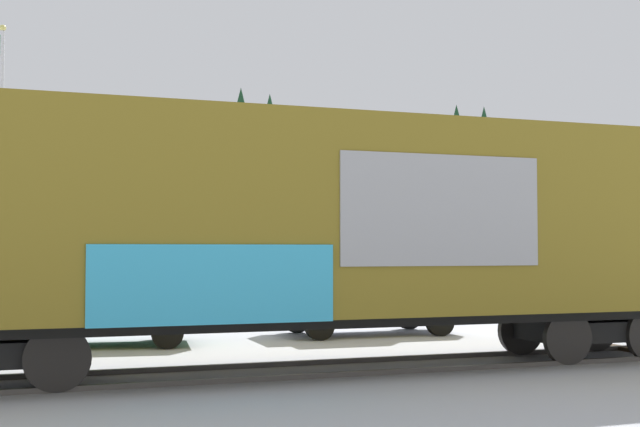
# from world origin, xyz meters

# --- Properties ---
(ground_plane) EXTENTS (260.00, 260.00, 0.00)m
(ground_plane) POSITION_xyz_m (0.00, 0.00, 0.00)
(ground_plane) COLOR #B2B5BC
(track) EXTENTS (60.02, 4.03, 0.08)m
(track) POSITION_xyz_m (1.39, 0.03, 0.04)
(track) COLOR #4C4742
(track) RESTS_ON ground_plane
(freight_car) EXTENTS (15.24, 3.62, 4.27)m
(freight_car) POSITION_xyz_m (0.63, -0.00, 2.41)
(freight_car) COLOR olive
(freight_car) RESTS_ON ground_plane
(hillside) EXTENTS (141.86, 31.05, 17.64)m
(hillside) POSITION_xyz_m (-0.12, 73.32, 6.50)
(hillside) COLOR slate
(hillside) RESTS_ON ground_plane
(parked_car_green) EXTENTS (4.23, 2.28, 1.76)m
(parked_car_green) POSITION_xyz_m (-2.81, 4.76, 0.87)
(parked_car_green) COLOR #1E5933
(parked_car_green) RESTS_ON ground_plane
(parked_car_silver) EXTENTS (4.30, 2.02, 1.74)m
(parked_car_silver) POSITION_xyz_m (3.28, 5.24, 0.86)
(parked_car_silver) COLOR #B7BABF
(parked_car_silver) RESTS_ON ground_plane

